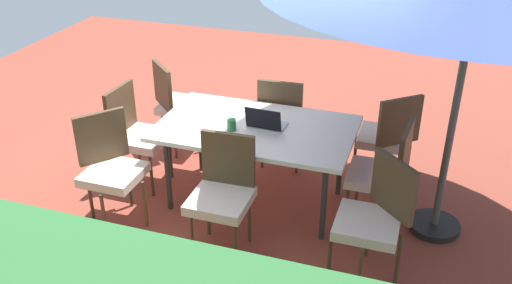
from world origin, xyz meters
TOP-DOWN VIEW (x-y plane):
  - ground_plane at (0.00, 0.00)m, footprint 10.00×10.00m
  - dining_table at (0.00, 0.00)m, footprint 1.71×1.03m
  - chair_northeast at (1.08, 0.65)m, footprint 0.58×0.58m
  - chair_southeast at (1.11, -0.71)m, footprint 0.59×0.59m
  - chair_south at (-0.04, -0.72)m, footprint 0.46×0.47m
  - chair_west at (-1.13, 0.02)m, footprint 0.48×0.47m
  - chair_east at (1.18, 0.03)m, footprint 0.47×0.46m
  - chair_southwest at (-1.08, -0.65)m, footprint 0.58×0.59m
  - chair_north at (0.04, 0.72)m, footprint 0.46×0.47m
  - chair_northwest at (-1.14, 0.68)m, footprint 0.59×0.59m
  - laptop at (-0.09, 0.01)m, footprint 0.33×0.26m
  - cup at (0.18, 0.13)m, footprint 0.08×0.08m

SIDE VIEW (x-z plane):
  - ground_plane at x=0.00m, z-range -0.02..0.00m
  - chair_northeast at x=1.08m, z-range 0.06..1.04m
  - chair_southeast at x=1.11m, z-range 0.06..1.04m
  - chair_south at x=-0.04m, z-range 0.06..1.04m
  - chair_west at x=-1.13m, z-range 0.06..1.04m
  - chair_east at x=1.18m, z-range 0.06..1.04m
  - chair_southwest at x=-1.08m, z-range 0.06..1.04m
  - chair_north at x=0.04m, z-range 0.06..1.04m
  - chair_northwest at x=-1.14m, z-range 0.06..1.04m
  - dining_table at x=0.00m, z-range 0.33..1.11m
  - laptop at x=-0.09m, z-range 0.72..0.93m
  - cup at x=0.18m, z-range 0.78..0.88m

